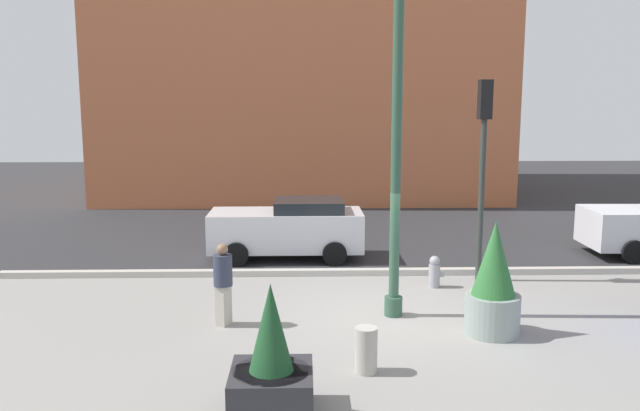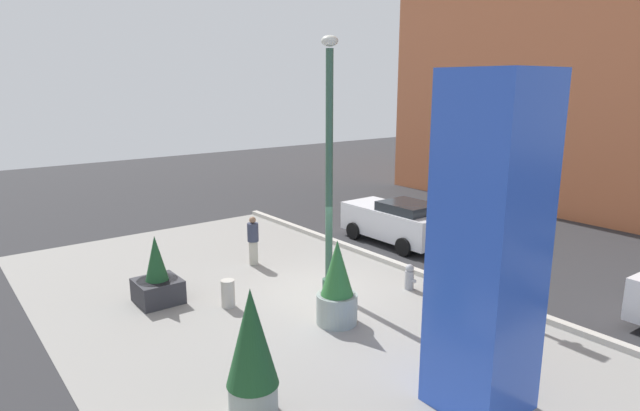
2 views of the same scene
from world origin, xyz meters
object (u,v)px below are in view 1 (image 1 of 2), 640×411
object	(u,v)px
lamp_post	(396,147)
traffic_light_corner	(483,148)
concrete_bollard	(366,350)
fire_hydrant	(435,272)
pedestrian_crossing	(223,281)
car_curb_east	(289,228)
potted_plant_mid_plaza	(271,370)
potted_plant_near_left	(493,285)

from	to	relation	value
lamp_post	traffic_light_corner	distance (m)	3.48
concrete_bollard	traffic_light_corner	distance (m)	6.77
fire_hydrant	concrete_bollard	world-z (taller)	same
lamp_post	pedestrian_crossing	bearing A→B (deg)	-171.99
lamp_post	car_curb_east	world-z (taller)	lamp_post
lamp_post	car_curb_east	distance (m)	5.95
pedestrian_crossing	potted_plant_mid_plaza	bearing A→B (deg)	-73.22
fire_hydrant	car_curb_east	world-z (taller)	car_curb_east
potted_plant_mid_plaza	traffic_light_corner	world-z (taller)	traffic_light_corner
car_curb_east	fire_hydrant	bearing A→B (deg)	-40.54
potted_plant_near_left	lamp_post	bearing A→B (deg)	147.23
potted_plant_near_left	pedestrian_crossing	size ratio (longest dim) A/B	1.33
traffic_light_corner	fire_hydrant	bearing A→B (deg)	-154.91
car_curb_east	potted_plant_mid_plaza	bearing A→B (deg)	-90.28
concrete_bollard	car_curb_east	size ratio (longest dim) A/B	0.18
lamp_post	fire_hydrant	world-z (taller)	lamp_post
potted_plant_near_left	fire_hydrant	size ratio (longest dim) A/B	2.84
concrete_bollard	car_curb_east	xyz separation A→B (m)	(-1.38, 7.64, 0.47)
concrete_bollard	pedestrian_crossing	bearing A→B (deg)	138.00
fire_hydrant	traffic_light_corner	bearing A→B (deg)	25.09
fire_hydrant	lamp_post	bearing A→B (deg)	-121.98
potted_plant_mid_plaza	potted_plant_near_left	world-z (taller)	potted_plant_near_left
potted_plant_mid_plaza	potted_plant_near_left	xyz separation A→B (m)	(3.92, 3.00, 0.28)
lamp_post	traffic_light_corner	world-z (taller)	lamp_post
pedestrian_crossing	concrete_bollard	bearing A→B (deg)	-42.00
traffic_light_corner	car_curb_east	distance (m)	5.69
lamp_post	concrete_bollard	xyz separation A→B (m)	(-0.82, -2.73, -3.02)
car_curb_east	potted_plant_near_left	bearing A→B (deg)	-57.05
potted_plant_mid_plaza	fire_hydrant	distance (m)	6.98
fire_hydrant	traffic_light_corner	size ratio (longest dim) A/B	0.16
concrete_bollard	car_curb_east	distance (m)	7.77
lamp_post	potted_plant_near_left	xyz separation A→B (m)	(1.67, -1.08, -2.46)
concrete_bollard	traffic_light_corner	xyz separation A→B (m)	(3.22, 5.25, 2.81)
car_curb_east	traffic_light_corner	bearing A→B (deg)	-27.43
traffic_light_corner	potted_plant_mid_plaza	bearing A→B (deg)	-125.17
potted_plant_near_left	concrete_bollard	size ratio (longest dim) A/B	2.84
lamp_post	concrete_bollard	bearing A→B (deg)	-106.70
lamp_post	potted_plant_mid_plaza	bearing A→B (deg)	-118.87
lamp_post	potted_plant_mid_plaza	distance (m)	5.40
potted_plant_mid_plaza	car_curb_east	world-z (taller)	potted_plant_mid_plaza
lamp_post	potted_plant_near_left	size ratio (longest dim) A/B	3.27
lamp_post	potted_plant_near_left	world-z (taller)	lamp_post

